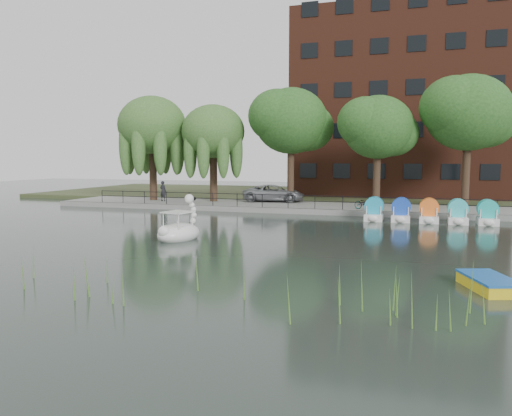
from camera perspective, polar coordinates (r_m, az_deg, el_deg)
The scene contains 18 objects.
ground_plane at distance 24.36m, azimuth -4.03°, elevation -3.91°, with size 120.00×120.00×0.00m, color #324039.
promenade at distance 39.50m, azimuth 4.67°, elevation 0.10°, with size 40.00×6.00×0.40m, color gray.
kerb at distance 36.65m, azimuth 3.61°, elevation -0.34°, with size 40.00×0.25×0.40m, color gray.
land_strip at distance 53.18m, azimuth 8.13°, elevation 1.49°, with size 60.00×22.00×0.36m, color #47512D.
railing at distance 36.76m, azimuth 3.70°, elevation 1.16°, with size 32.00×0.05×1.00m.
apartment_building at distance 52.54m, azimuth 15.96°, elevation 11.30°, with size 20.00×10.07×18.00m.
willow_left at distance 44.66m, azimuth -11.78°, elevation 9.22°, with size 5.88×5.88×9.01m.
willow_mid at distance 42.64m, azimuth -4.92°, elevation 8.64°, with size 5.32×5.32×8.15m.
broadleaf_center at distance 41.60m, azimuth 4.03°, elevation 9.85°, with size 6.00×6.00×9.25m.
broadleaf_right at distance 39.95m, azimuth 13.76°, elevation 8.90°, with size 5.40×5.40×8.32m.
broadleaf_far at distance 41.05m, azimuth 23.12°, elevation 9.93°, with size 6.30×6.30×9.71m.
minivan at distance 42.07m, azimuth 2.05°, elevation 1.86°, with size 5.93×2.72×1.65m, color gray.
bicycle at distance 36.46m, azimuth 12.37°, elevation 0.61°, with size 1.72×0.60×1.00m, color gray.
pedestrian at distance 43.27m, azimuth -10.57°, elevation 2.09°, with size 0.71×0.48×1.98m, color black.
swan_boat at distance 25.32m, azimuth -8.75°, elevation -2.47°, with size 2.19×2.93×2.23m.
pedal_boat_row at distance 33.46m, azimuth 19.16°, elevation -0.53°, with size 7.95×1.70×1.40m.
yellow_rowboat at distance 17.22m, azimuth 25.07°, elevation -7.75°, with size 1.86×2.54×0.42m.
reed_bank at distance 14.97m, azimuth -10.59°, elevation -7.80°, with size 24.00×2.40×1.20m.
Camera 1 is at (8.99, -22.27, 4.08)m, focal length 35.00 mm.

